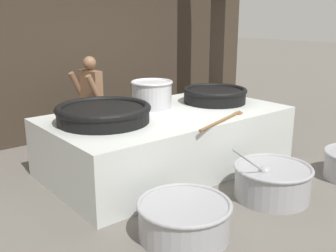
{
  "coord_description": "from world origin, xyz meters",
  "views": [
    {
      "loc": [
        -3.6,
        -4.41,
        2.23
      ],
      "look_at": [
        0.0,
        0.0,
        0.64
      ],
      "focal_mm": 42.0,
      "sensor_mm": 36.0,
      "label": 1
    }
  ],
  "objects_px": {
    "giant_wok_far": "(215,95)",
    "prep_bowl_meat": "(184,217)",
    "stock_pot": "(152,94)",
    "giant_wok_near": "(103,113)",
    "cook": "(91,100)",
    "prep_bowl_vegetables": "(272,180)"
  },
  "relations": [
    {
      "from": "giant_wok_far",
      "to": "prep_bowl_meat",
      "type": "xyz_separation_m",
      "value": [
        -2.19,
        -1.73,
        -0.77
      ]
    },
    {
      "from": "giant_wok_near",
      "to": "giant_wok_far",
      "type": "distance_m",
      "value": 2.07
    },
    {
      "from": "giant_wok_far",
      "to": "cook",
      "type": "height_order",
      "value": "cook"
    },
    {
      "from": "stock_pot",
      "to": "prep_bowl_vegetables",
      "type": "bearing_deg",
      "value": -81.31
    },
    {
      "from": "giant_wok_near",
      "to": "stock_pot",
      "type": "height_order",
      "value": "stock_pot"
    },
    {
      "from": "giant_wok_far",
      "to": "prep_bowl_meat",
      "type": "height_order",
      "value": "giant_wok_far"
    },
    {
      "from": "cook",
      "to": "prep_bowl_vegetables",
      "type": "height_order",
      "value": "cook"
    },
    {
      "from": "cook",
      "to": "prep_bowl_vegetables",
      "type": "distance_m",
      "value": 3.33
    },
    {
      "from": "prep_bowl_meat",
      "to": "stock_pot",
      "type": "bearing_deg",
      "value": 60.98
    },
    {
      "from": "giant_wok_near",
      "to": "prep_bowl_meat",
      "type": "relative_size",
      "value": 1.29
    },
    {
      "from": "prep_bowl_vegetables",
      "to": "prep_bowl_meat",
      "type": "bearing_deg",
      "value": 179.18
    },
    {
      "from": "giant_wok_near",
      "to": "cook",
      "type": "relative_size",
      "value": 0.81
    },
    {
      "from": "giant_wok_far",
      "to": "prep_bowl_vegetables",
      "type": "height_order",
      "value": "giant_wok_far"
    },
    {
      "from": "giant_wok_near",
      "to": "prep_bowl_vegetables",
      "type": "xyz_separation_m",
      "value": [
        1.35,
        -1.8,
        -0.74
      ]
    },
    {
      "from": "giant_wok_near",
      "to": "cook",
      "type": "distance_m",
      "value": 1.48
    },
    {
      "from": "giant_wok_far",
      "to": "cook",
      "type": "bearing_deg",
      "value": 136.81
    },
    {
      "from": "giant_wok_near",
      "to": "giant_wok_far",
      "type": "bearing_deg",
      "value": -1.52
    },
    {
      "from": "giant_wok_far",
      "to": "giant_wok_near",
      "type": "bearing_deg",
      "value": 178.48
    },
    {
      "from": "stock_pot",
      "to": "prep_bowl_meat",
      "type": "relative_size",
      "value": 0.65
    },
    {
      "from": "giant_wok_near",
      "to": "giant_wok_far",
      "type": "xyz_separation_m",
      "value": [
        2.07,
        -0.06,
        0.0
      ]
    },
    {
      "from": "stock_pot",
      "to": "prep_bowl_meat",
      "type": "height_order",
      "value": "stock_pot"
    },
    {
      "from": "stock_pot",
      "to": "cook",
      "type": "height_order",
      "value": "cook"
    }
  ]
}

